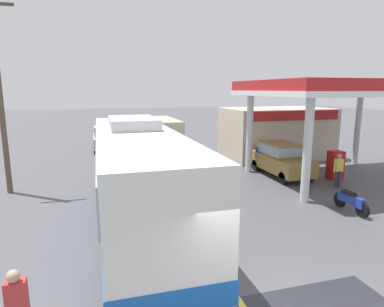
% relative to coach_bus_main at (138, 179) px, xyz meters
% --- Properties ---
extents(ground, '(120.00, 120.00, 0.00)m').
position_rel_coach_bus_main_xyz_m(ground, '(1.65, 14.34, -1.72)').
color(ground, '#4C4C51').
extents(lane_divider_stripe, '(0.16, 50.00, 0.01)m').
position_rel_coach_bus_main_xyz_m(lane_divider_stripe, '(1.65, 9.34, -1.72)').
color(lane_divider_stripe, '#D8CC4C').
rests_on(lane_divider_stripe, ground).
extents(coach_bus_main, '(2.60, 11.04, 3.69)m').
position_rel_coach_bus_main_xyz_m(coach_bus_main, '(0.00, 0.00, 0.00)').
color(coach_bus_main, white).
rests_on(coach_bus_main, ground).
extents(gas_station_roadside, '(9.10, 11.95, 5.10)m').
position_rel_coach_bus_main_xyz_m(gas_station_roadside, '(10.73, 7.58, 0.91)').
color(gas_station_roadside, '#B21E1E').
rests_on(gas_station_roadside, ground).
extents(car_at_pump, '(1.70, 4.20, 1.82)m').
position_rel_coach_bus_main_xyz_m(car_at_pump, '(8.32, 4.81, -0.71)').
color(car_at_pump, olive).
rests_on(car_at_pump, ground).
extents(minibus_opposing_lane, '(2.04, 6.13, 2.44)m').
position_rel_coach_bus_main_xyz_m(minibus_opposing_lane, '(3.59, 14.15, -0.25)').
color(minibus_opposing_lane, '#BFB799').
rests_on(minibus_opposing_lane, ground).
extents(motorcycle_parked_forecourt, '(0.55, 1.80, 0.92)m').
position_rel_coach_bus_main_xyz_m(motorcycle_parked_forecourt, '(8.04, -0.84, -1.28)').
color(motorcycle_parked_forecourt, black).
rests_on(motorcycle_parked_forecourt, ground).
extents(pedestrian_near_pump, '(0.55, 0.22, 1.66)m').
position_rel_coach_bus_main_xyz_m(pedestrian_near_pump, '(9.78, 2.02, -0.79)').
color(pedestrian_near_pump, '#33333F').
rests_on(pedestrian_near_pump, ground).
extents(pedestrian_by_shop, '(0.55, 0.22, 1.66)m').
position_rel_coach_bus_main_xyz_m(pedestrian_by_shop, '(7.72, 6.08, -0.79)').
color(pedestrian_by_shop, '#33333F').
rests_on(pedestrian_by_shop, ground).
extents(car_trailing_behind_bus, '(1.70, 4.20, 1.82)m').
position_rel_coach_bus_main_xyz_m(car_trailing_behind_bus, '(-0.72, 15.75, -0.71)').
color(car_trailing_behind_bus, '#B2B2B7').
rests_on(car_trailing_behind_bus, ground).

